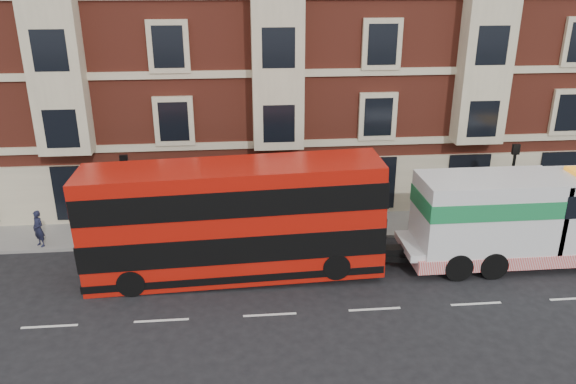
{
  "coord_description": "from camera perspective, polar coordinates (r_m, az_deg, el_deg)",
  "views": [
    {
      "loc": [
        -0.99,
        -17.88,
        11.91
      ],
      "look_at": [
        1.06,
        4.0,
        3.35
      ],
      "focal_mm": 35.0,
      "sensor_mm": 36.0,
      "label": 1
    }
  ],
  "objects": [
    {
      "name": "sidewalk",
      "position": [
        28.02,
        -2.83,
        -3.73
      ],
      "size": [
        90.0,
        3.0,
        0.15
      ],
      "primitive_type": "cube",
      "color": "slate",
      "rests_on": "ground"
    },
    {
      "name": "tow_truck",
      "position": [
        26.0,
        22.13,
        -2.46
      ],
      "size": [
        9.68,
        2.86,
        4.03
      ],
      "color": "silver",
      "rests_on": "ground"
    },
    {
      "name": "lamp_post_west",
      "position": [
        26.27,
        -15.99,
        -0.16
      ],
      "size": [
        0.35,
        0.15,
        4.35
      ],
      "color": "black",
      "rests_on": "sidewalk"
    },
    {
      "name": "double_decker_bus",
      "position": [
        22.98,
        -5.57,
        -2.75
      ],
      "size": [
        12.09,
        2.78,
        4.89
      ],
      "color": "#B4130A",
      "rests_on": "ground"
    },
    {
      "name": "victorian_terrace",
      "position": [
        32.97,
        -2.9,
        18.05
      ],
      "size": [
        45.0,
        12.0,
        20.4
      ],
      "color": "maroon",
      "rests_on": "ground"
    },
    {
      "name": "pedestrian",
      "position": [
        28.19,
        -24.02,
        -3.42
      ],
      "size": [
        0.75,
        0.71,
        1.73
      ],
      "primitive_type": "imported",
      "rotation": [
        0.0,
        0.0,
        -0.66
      ],
      "color": "black",
      "rests_on": "sidewalk"
    },
    {
      "name": "ground",
      "position": [
        21.51,
        -1.86,
        -12.36
      ],
      "size": [
        120.0,
        120.0,
        0.0
      ],
      "primitive_type": "plane",
      "color": "black",
      "rests_on": "ground"
    },
    {
      "name": "lamp_post_east",
      "position": [
        28.88,
        21.72,
        1.07
      ],
      "size": [
        0.35,
        0.15,
        4.35
      ],
      "color": "black",
      "rests_on": "sidewalk"
    }
  ]
}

